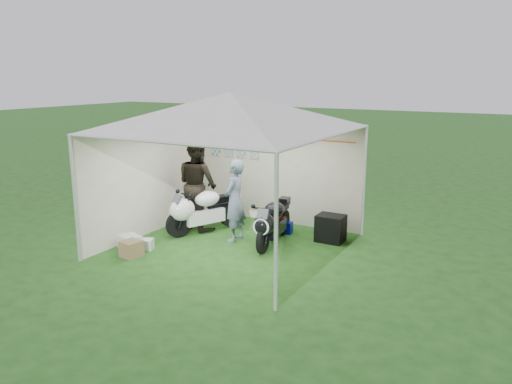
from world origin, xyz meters
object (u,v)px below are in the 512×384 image
at_px(person_blue_jacket, 235,201).
at_px(equipment_box, 331,228).
at_px(paddock_stand, 284,227).
at_px(crate_2, 146,244).
at_px(motorcycle_white, 202,209).
at_px(motorcycle_black, 272,221).
at_px(crate_0, 130,242).
at_px(crate_1, 131,249).
at_px(canopy_tent, 231,115).
at_px(person_dark_jacket, 198,184).

bearing_deg(person_blue_jacket, equipment_box, 113.43).
xyz_separation_m(paddock_stand, crate_2, (-1.90, -2.23, -0.02)).
relative_size(person_blue_jacket, equipment_box, 3.05).
relative_size(motorcycle_white, person_blue_jacket, 1.05).
height_order(motorcycle_black, crate_2, motorcycle_black).
relative_size(person_blue_jacket, crate_0, 4.00).
bearing_deg(crate_1, crate_2, 95.44).
relative_size(person_blue_jacket, crate_1, 4.96).
xyz_separation_m(paddock_stand, crate_1, (-1.86, -2.67, 0.03)).
distance_m(motorcycle_white, person_blue_jacket, 0.96).
bearing_deg(motorcycle_white, equipment_box, 41.17).
relative_size(equipment_box, crate_2, 2.02).
distance_m(canopy_tent, motorcycle_white, 2.35).
relative_size(canopy_tent, crate_0, 13.49).
xyz_separation_m(motorcycle_black, equipment_box, (0.94, 0.77, -0.21)).
bearing_deg(crate_1, paddock_stand, 55.15).
xyz_separation_m(motorcycle_white, crate_0, (-0.59, -1.56, -0.37)).
distance_m(canopy_tent, paddock_stand, 2.81).
distance_m(motorcycle_black, paddock_stand, 0.88).
distance_m(motorcycle_white, crate_1, 1.90).
bearing_deg(motorcycle_black, person_dark_jacket, 166.38).
height_order(paddock_stand, crate_2, paddock_stand).
bearing_deg(canopy_tent, crate_2, -145.16).
distance_m(equipment_box, crate_2, 3.69).
distance_m(canopy_tent, person_dark_jacket, 2.14).
bearing_deg(equipment_box, person_blue_jacket, -152.53).
bearing_deg(crate_2, person_dark_jacket, 86.69).
xyz_separation_m(paddock_stand, person_dark_jacket, (-1.81, -0.61, 0.87)).
bearing_deg(crate_1, person_blue_jacket, 55.75).
bearing_deg(crate_2, canopy_tent, 34.84).
bearing_deg(motorcycle_white, person_blue_jacket, 18.22).
bearing_deg(canopy_tent, crate_1, -133.63).
xyz_separation_m(motorcycle_white, motorcycle_black, (1.68, 0.03, -0.03)).
xyz_separation_m(person_blue_jacket, equipment_box, (1.72, 0.89, -0.56)).
bearing_deg(crate_2, equipment_box, 36.69).
bearing_deg(person_blue_jacket, motorcycle_black, 95.11).
relative_size(person_dark_jacket, person_blue_jacket, 1.19).
height_order(canopy_tent, person_dark_jacket, canopy_tent).
bearing_deg(crate_2, motorcycle_white, 76.38).
distance_m(person_dark_jacket, equipment_box, 3.01).
distance_m(paddock_stand, person_blue_jacket, 1.34).
relative_size(motorcycle_black, crate_2, 6.47).
xyz_separation_m(person_dark_jacket, person_blue_jacket, (1.14, -0.31, -0.16)).
bearing_deg(crate_1, motorcycle_white, 80.84).
bearing_deg(crate_0, crate_2, 32.41).
bearing_deg(motorcycle_white, paddock_stand, 52.04).
height_order(motorcycle_black, equipment_box, motorcycle_black).
bearing_deg(crate_1, motorcycle_black, 43.54).
height_order(crate_0, crate_1, crate_1).
bearing_deg(crate_0, person_blue_jacket, 44.65).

